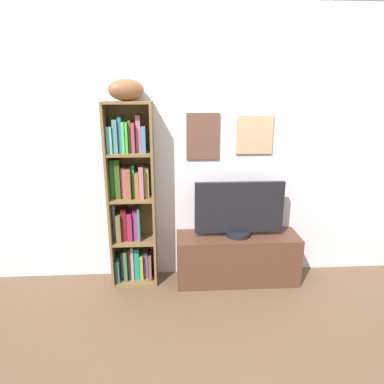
# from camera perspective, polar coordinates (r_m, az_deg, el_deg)

# --- Properties ---
(ground) EXTENTS (5.20, 5.20, 0.04)m
(ground) POSITION_cam_1_polar(r_m,az_deg,el_deg) (2.61, 2.92, -24.93)
(ground) COLOR brown
(back_wall) EXTENTS (4.80, 0.08, 2.37)m
(back_wall) POSITION_cam_1_polar(r_m,az_deg,el_deg) (3.12, 1.00, 6.95)
(back_wall) COLOR silver
(back_wall) RESTS_ON ground
(bookshelf) EXTENTS (0.39, 0.26, 1.60)m
(bookshelf) POSITION_cam_1_polar(r_m,az_deg,el_deg) (3.10, -9.91, -1.17)
(bookshelf) COLOR brown
(bookshelf) RESTS_ON ground
(football) EXTENTS (0.34, 0.30, 0.17)m
(football) POSITION_cam_1_polar(r_m,az_deg,el_deg) (2.93, -10.58, 15.94)
(football) COLOR brown
(football) RESTS_ON bookshelf
(tv_stand) EXTENTS (1.09, 0.35, 0.44)m
(tv_stand) POSITION_cam_1_polar(r_m,az_deg,el_deg) (3.28, 7.33, -10.56)
(tv_stand) COLOR #503022
(tv_stand) RESTS_ON ground
(television) EXTENTS (0.78, 0.22, 0.49)m
(television) POSITION_cam_1_polar(r_m,az_deg,el_deg) (3.09, 7.64, -2.86)
(television) COLOR black
(television) RESTS_ON tv_stand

